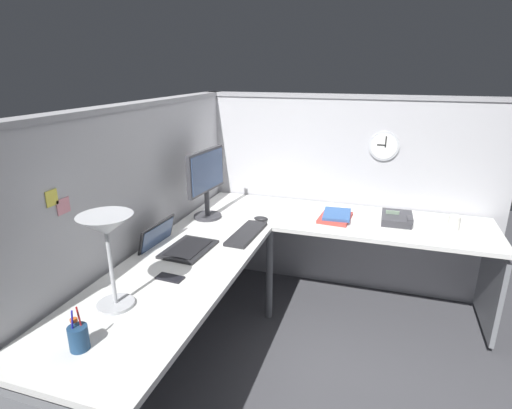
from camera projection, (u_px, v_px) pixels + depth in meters
ground_plane at (284, 333)px, 2.87m from camera, size 6.80×6.80×0.00m
cubicle_wall_back at (137, 233)px, 2.54m from camera, size 2.57×0.12×1.58m
cubicle_wall_right at (344, 194)px, 3.33m from camera, size 0.12×2.37×1.58m
desk at (288, 262)px, 2.53m from camera, size 2.35×2.15×0.73m
monitor at (206, 179)px, 2.89m from camera, size 0.46×0.20×0.50m
laptop at (175, 244)px, 2.48m from camera, size 0.36×0.40×0.22m
keyboard at (247, 234)px, 2.67m from camera, size 0.44×0.16×0.02m
computer_mouse at (261, 219)px, 2.92m from camera, size 0.06×0.10×0.03m
desk_lamp_dome at (107, 233)px, 1.77m from camera, size 0.24×0.24×0.44m
pen_cup at (79, 337)px, 1.58m from camera, size 0.08×0.08×0.18m
cell_phone at (170, 278)px, 2.12m from camera, size 0.08×0.15×0.01m
office_phone at (398, 219)px, 2.85m from camera, size 0.19×0.21×0.11m
book_stack at (336, 216)px, 2.95m from camera, size 0.30×0.23×0.04m
coffee_mug at (454, 222)px, 2.76m from camera, size 0.08×0.08×0.10m
wall_clock at (384, 146)px, 3.07m from camera, size 0.04×0.22×0.22m
pinned_note_leftmost at (63, 206)px, 1.85m from camera, size 0.08×0.00×0.07m
pinned_note_middle at (52, 198)px, 1.78m from camera, size 0.07×0.00×0.07m
pinned_note_rightmost at (189, 162)px, 3.00m from camera, size 0.08×0.00×0.10m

